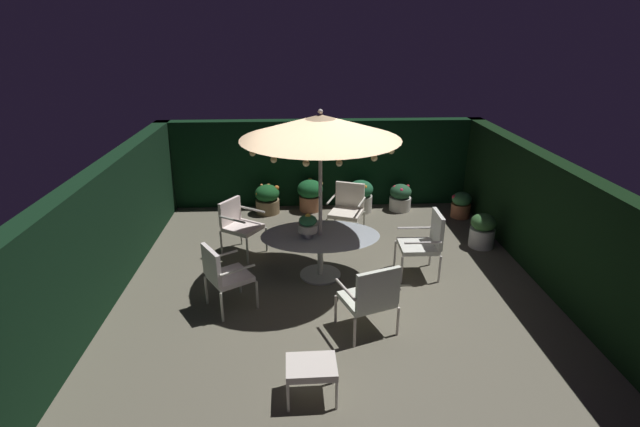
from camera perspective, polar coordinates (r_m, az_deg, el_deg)
ground_plane at (r=7.32m, az=1.58°, el=-8.67°), size 6.93×7.44×0.02m
hedge_backdrop_rear at (r=10.25m, az=0.14°, el=6.18°), size 6.93×0.30×1.87m
hedge_backdrop_left at (r=7.42m, az=-24.80°, el=-2.22°), size 0.30×7.44×1.87m
hedge_backdrop_right at (r=7.86m, az=26.52°, el=-1.21°), size 0.30×7.44×1.87m
patio_dining_table at (r=7.29m, az=0.04°, el=-3.58°), size 1.85×1.23×0.71m
patio_umbrella at (r=6.72m, az=0.05°, el=10.48°), size 2.32×2.32×2.64m
centerpiece_planter at (r=7.06m, az=-1.48°, el=-1.33°), size 0.30×0.30×0.39m
patio_chair_north at (r=7.52m, az=12.72°, el=-3.16°), size 0.63×0.60×1.05m
patio_chair_northeast at (r=8.74m, az=3.38°, el=0.88°), size 0.77×0.76×1.00m
patio_chair_east at (r=8.17m, az=-9.89°, el=-1.07°), size 0.81×0.79×0.95m
patio_chair_southeast at (r=6.59m, az=-11.72°, el=-7.08°), size 0.77×0.77×0.97m
patio_chair_south at (r=6.00m, az=6.26°, el=-9.93°), size 0.81×0.77×1.00m
ottoman_footrest at (r=5.16m, az=-1.06°, el=-18.32°), size 0.54×0.42×0.44m
potted_plant_back_right at (r=10.21m, az=9.75°, el=1.98°), size 0.46×0.46×0.57m
potted_plant_back_center at (r=9.95m, az=-6.43°, el=1.79°), size 0.51×0.51×0.62m
potted_plant_back_left at (r=10.11m, az=16.82°, el=1.07°), size 0.41×0.40×0.54m
potted_plant_right_near at (r=8.86m, az=19.18°, el=-1.92°), size 0.44×0.44×0.62m
potted_plant_right_far at (r=10.01m, az=4.95°, el=2.20°), size 0.53×0.53×0.68m
potted_plant_left_near at (r=10.02m, az=-1.21°, el=2.38°), size 0.55×0.55×0.67m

